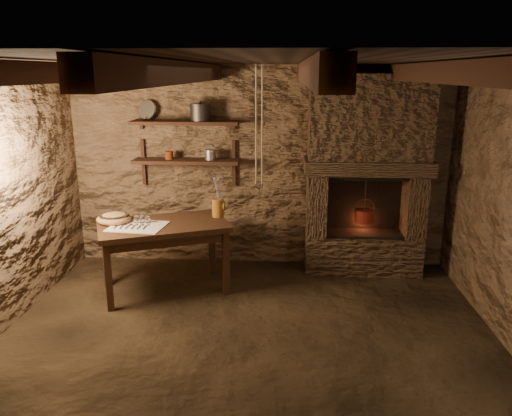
# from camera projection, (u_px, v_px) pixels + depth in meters

# --- Properties ---
(floor) EXTENTS (4.50, 4.50, 0.00)m
(floor) POSITION_uv_depth(u_px,v_px,m) (247.00, 344.00, 4.40)
(floor) COLOR black
(floor) RESTS_ON ground
(back_wall) EXTENTS (4.50, 0.04, 2.40)m
(back_wall) POSITION_uv_depth(u_px,v_px,m) (259.00, 168.00, 6.01)
(back_wall) COLOR #4A3422
(back_wall) RESTS_ON floor
(front_wall) EXTENTS (4.50, 0.04, 2.40)m
(front_wall) POSITION_uv_depth(u_px,v_px,m) (211.00, 339.00, 2.16)
(front_wall) COLOR #4A3422
(front_wall) RESTS_ON floor
(ceiling) EXTENTS (4.50, 4.00, 0.04)m
(ceiling) POSITION_uv_depth(u_px,v_px,m) (245.00, 60.00, 3.77)
(ceiling) COLOR black
(ceiling) RESTS_ON back_wall
(beam_far_left) EXTENTS (0.14, 3.95, 0.16)m
(beam_far_left) POSITION_uv_depth(u_px,v_px,m) (53.00, 73.00, 3.87)
(beam_far_left) COLOR black
(beam_far_left) RESTS_ON ceiling
(beam_mid_left) EXTENTS (0.14, 3.95, 0.16)m
(beam_mid_left) POSITION_uv_depth(u_px,v_px,m) (180.00, 73.00, 3.82)
(beam_mid_left) COLOR black
(beam_mid_left) RESTS_ON ceiling
(beam_mid_right) EXTENTS (0.14, 3.95, 0.16)m
(beam_mid_right) POSITION_uv_depth(u_px,v_px,m) (311.00, 73.00, 3.76)
(beam_mid_right) COLOR black
(beam_mid_right) RESTS_ON ceiling
(beam_far_right) EXTENTS (0.14, 3.95, 0.16)m
(beam_far_right) POSITION_uv_depth(u_px,v_px,m) (446.00, 73.00, 3.71)
(beam_far_right) COLOR black
(beam_far_right) RESTS_ON ceiling
(shelf_lower) EXTENTS (1.25, 0.30, 0.04)m
(shelf_lower) POSITION_uv_depth(u_px,v_px,m) (186.00, 161.00, 5.87)
(shelf_lower) COLOR black
(shelf_lower) RESTS_ON back_wall
(shelf_upper) EXTENTS (1.25, 0.30, 0.04)m
(shelf_upper) POSITION_uv_depth(u_px,v_px,m) (185.00, 123.00, 5.76)
(shelf_upper) COLOR black
(shelf_upper) RESTS_ON back_wall
(hearth) EXTENTS (1.43, 0.51, 2.30)m
(hearth) POSITION_uv_depth(u_px,v_px,m) (367.00, 170.00, 5.71)
(hearth) COLOR #3A2A1D
(hearth) RESTS_ON floor
(work_table) EXTENTS (1.53, 1.21, 0.76)m
(work_table) POSITION_uv_depth(u_px,v_px,m) (164.00, 254.00, 5.38)
(work_table) COLOR black
(work_table) RESTS_ON floor
(linen_cloth) EXTENTS (0.60, 0.51, 0.01)m
(linen_cloth) POSITION_uv_depth(u_px,v_px,m) (138.00, 226.00, 5.17)
(linen_cloth) COLOR white
(linen_cloth) RESTS_ON work_table
(pewter_cutlery_row) EXTENTS (0.48, 0.23, 0.01)m
(pewter_cutlery_row) POSITION_uv_depth(u_px,v_px,m) (137.00, 226.00, 5.15)
(pewter_cutlery_row) COLOR gray
(pewter_cutlery_row) RESTS_ON linen_cloth
(drinking_glasses) EXTENTS (0.18, 0.05, 0.07)m
(drinking_glasses) POSITION_uv_depth(u_px,v_px,m) (142.00, 220.00, 5.26)
(drinking_glasses) COLOR white
(drinking_glasses) RESTS_ON linen_cloth
(stoneware_jug) EXTENTS (0.15, 0.15, 0.46)m
(stoneware_jug) POSITION_uv_depth(u_px,v_px,m) (218.00, 199.00, 5.49)
(stoneware_jug) COLOR #A3641F
(stoneware_jug) RESTS_ON work_table
(wooden_bowl) EXTENTS (0.44, 0.44, 0.13)m
(wooden_bowl) POSITION_uv_depth(u_px,v_px,m) (114.00, 219.00, 5.30)
(wooden_bowl) COLOR #9E7244
(wooden_bowl) RESTS_ON work_table
(iron_stockpot) EXTENTS (0.28, 0.28, 0.17)m
(iron_stockpot) POSITION_uv_depth(u_px,v_px,m) (200.00, 113.00, 5.72)
(iron_stockpot) COLOR #2F2B29
(iron_stockpot) RESTS_ON shelf_upper
(tin_pan) EXTENTS (0.25, 0.18, 0.23)m
(tin_pan) POSITION_uv_depth(u_px,v_px,m) (147.00, 110.00, 5.84)
(tin_pan) COLOR #A5A5A0
(tin_pan) RESTS_ON shelf_upper
(small_kettle) EXTENTS (0.20, 0.17, 0.18)m
(small_kettle) POSITION_uv_depth(u_px,v_px,m) (210.00, 155.00, 5.84)
(small_kettle) COLOR #A5A5A0
(small_kettle) RESTS_ON shelf_lower
(rusty_tin) EXTENTS (0.10, 0.10, 0.09)m
(rusty_tin) POSITION_uv_depth(u_px,v_px,m) (169.00, 155.00, 5.87)
(rusty_tin) COLOR #501F10
(rusty_tin) RESTS_ON shelf_lower
(red_pot) EXTENTS (0.28, 0.28, 0.54)m
(red_pot) POSITION_uv_depth(u_px,v_px,m) (364.00, 215.00, 5.80)
(red_pot) COLOR maroon
(red_pot) RESTS_ON hearth
(hanging_ropes) EXTENTS (0.08, 0.08, 1.20)m
(hanging_ropes) POSITION_uv_depth(u_px,v_px,m) (259.00, 126.00, 4.93)
(hanging_ropes) COLOR tan
(hanging_ropes) RESTS_ON ceiling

